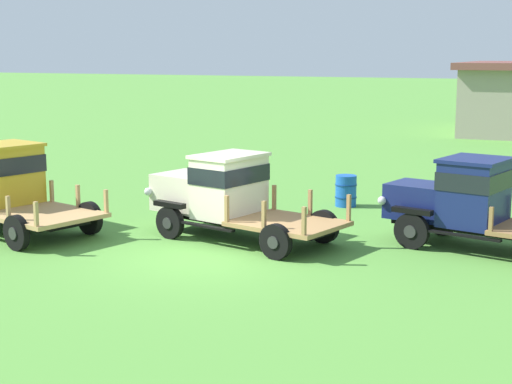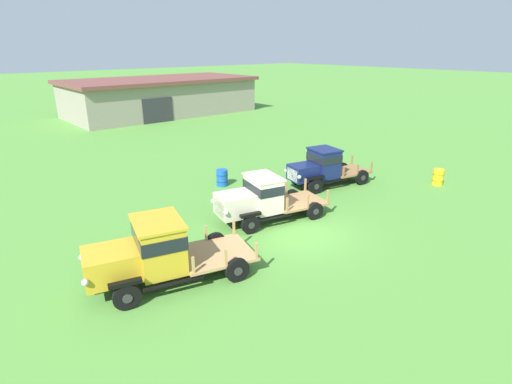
% 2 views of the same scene
% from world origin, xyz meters
% --- Properties ---
extents(ground_plane, '(240.00, 240.00, 0.00)m').
position_xyz_m(ground_plane, '(0.00, 0.00, 0.00)').
color(ground_plane, '#518E38').
extents(vintage_truck_second_in_line, '(5.26, 2.98, 2.03)m').
position_xyz_m(vintage_truck_second_in_line, '(-0.52, 1.95, 1.06)').
color(vintage_truck_second_in_line, black).
rests_on(vintage_truck_second_in_line, ground).
extents(vintage_truck_midrow_center, '(5.06, 2.73, 2.07)m').
position_xyz_m(vintage_truck_midrow_center, '(5.01, 3.21, 1.10)').
color(vintage_truck_midrow_center, black).
rests_on(vintage_truck_midrow_center, ground).
extents(oil_drum_near_fence, '(0.63, 0.63, 0.90)m').
position_xyz_m(oil_drum_near_fence, '(1.03, 6.77, 0.45)').
color(oil_drum_near_fence, '#1951B2').
rests_on(oil_drum_near_fence, ground).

